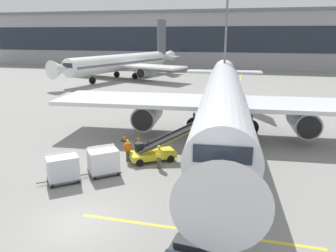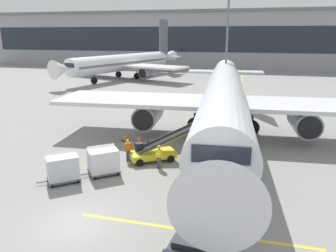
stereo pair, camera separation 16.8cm
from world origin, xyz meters
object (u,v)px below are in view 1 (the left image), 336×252
at_px(belt_loader, 156,150).
at_px(distant_airplane, 123,63).
at_px(safety_cone_wingtip, 125,137).
at_px(ground_crew_marshaller, 159,155).
at_px(safety_cone_engine_keepout, 139,139).
at_px(baggage_cart_second, 63,167).
at_px(parked_airplane, 223,98).
at_px(ground_crew_by_loader, 97,155).
at_px(baggage_cart_lead, 103,160).
at_px(ground_crew_by_carts, 128,149).

relative_size(belt_loader, distant_airplane, 0.14).
bearing_deg(belt_loader, safety_cone_wingtip, 136.12).
bearing_deg(ground_crew_marshaller, belt_loader, 114.50).
bearing_deg(safety_cone_engine_keepout, safety_cone_wingtip, 176.54).
distance_m(safety_cone_engine_keepout, safety_cone_wingtip, 1.34).
distance_m(baggage_cart_second, safety_cone_engine_keepout, 9.10).
height_order(parked_airplane, ground_crew_by_loader, parked_airplane).
distance_m(baggage_cart_lead, safety_cone_engine_keepout, 7.10).
distance_m(parked_airplane, baggage_cart_second, 15.67).
relative_size(ground_crew_marshaller, safety_cone_engine_keepout, 2.71).
relative_size(baggage_cart_lead, safety_cone_wingtip, 3.75).
height_order(ground_crew_by_loader, safety_cone_engine_keepout, ground_crew_by_loader).
xyz_separation_m(belt_loader, baggage_cart_second, (-4.85, -5.03, 0.18)).
bearing_deg(belt_loader, safety_cone_engine_keepout, 125.37).
xyz_separation_m(baggage_cart_second, safety_cone_engine_keepout, (2.17, 8.81, -0.69)).
relative_size(baggage_cart_lead, ground_crew_marshaller, 1.50).
height_order(parked_airplane, safety_cone_wingtip, parked_airplane).
relative_size(belt_loader, ground_crew_by_loader, 3.00).
relative_size(ground_crew_by_carts, safety_cone_engine_keepout, 2.71).
bearing_deg(ground_crew_by_loader, baggage_cart_lead, -43.85).
bearing_deg(ground_crew_marshaller, parked_airplane, 67.11).
xyz_separation_m(baggage_cart_second, safety_cone_wingtip, (0.83, 8.89, -0.66)).
bearing_deg(safety_cone_engine_keepout, baggage_cart_second, -103.81).
bearing_deg(baggage_cart_second, baggage_cart_lead, 40.45).
relative_size(ground_crew_marshaller, distant_airplane, 0.05).
xyz_separation_m(baggage_cart_lead, safety_cone_wingtip, (-1.21, 7.15, -0.66)).
height_order(belt_loader, safety_cone_wingtip, belt_loader).
bearing_deg(parked_airplane, distant_airplane, 123.60).
bearing_deg(ground_crew_by_carts, safety_cone_wingtip, 114.03).
bearing_deg(baggage_cart_lead, safety_cone_wingtip, 99.63).
height_order(baggage_cart_second, distant_airplane, distant_airplane).
bearing_deg(ground_crew_marshaller, ground_crew_by_loader, -166.09).
height_order(baggage_cart_lead, ground_crew_marshaller, baggage_cart_lead).
height_order(ground_crew_marshaller, safety_cone_wingtip, ground_crew_marshaller).
distance_m(baggage_cart_lead, ground_crew_marshaller, 3.92).
distance_m(parked_airplane, ground_crew_by_carts, 10.61).
height_order(baggage_cart_second, safety_cone_wingtip, baggage_cart_second).
distance_m(ground_crew_by_loader, ground_crew_by_carts, 2.43).
bearing_deg(parked_airplane, ground_crew_by_carts, -128.17).
height_order(baggage_cart_lead, distant_airplane, distant_airplane).
bearing_deg(baggage_cart_second, ground_crew_marshaller, 33.05).
bearing_deg(parked_airplane, baggage_cart_lead, -124.01).
height_order(belt_loader, distant_airplane, distant_airplane).
height_order(baggage_cart_lead, baggage_cart_second, same).
bearing_deg(safety_cone_wingtip, distant_airplane, 111.57).
xyz_separation_m(safety_cone_engine_keepout, safety_cone_wingtip, (-1.33, 0.08, 0.03)).
relative_size(ground_crew_by_loader, ground_crew_by_carts, 1.00).
distance_m(baggage_cart_second, ground_crew_marshaller, 6.57).
xyz_separation_m(safety_cone_wingtip, distant_airplane, (-15.73, 39.80, 3.07)).
distance_m(belt_loader, ground_crew_by_carts, 2.11).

